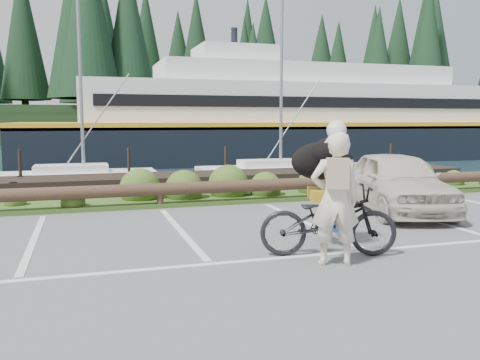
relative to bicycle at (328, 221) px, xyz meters
name	(u,v)px	position (x,y,z in m)	size (l,w,h in m)	color
ground	(204,257)	(-1.86, 0.46, -0.55)	(72.00, 72.00, 0.00)	#565658
harbor_backdrop	(96,133)	(-1.47, 78.93, -0.55)	(170.00, 160.00, 30.00)	#18323B
vegetation_strip	(156,201)	(-1.86, 5.76, -0.50)	(34.00, 1.60, 0.10)	#3D5B21
log_rail	(160,208)	(-1.86, 5.06, -0.55)	(32.00, 0.30, 0.60)	#443021
bicycle	(328,221)	(0.00, 0.00, 0.00)	(0.73, 2.11, 1.11)	black
cyclist	(335,199)	(-0.14, -0.47, 0.41)	(0.71, 0.46, 1.93)	#ECE2C8
dog	(322,161)	(0.20, 0.65, 0.87)	(1.09, 0.53, 0.63)	black
parked_car	(396,182)	(3.23, 2.97, 0.14)	(1.64, 4.07, 1.39)	beige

